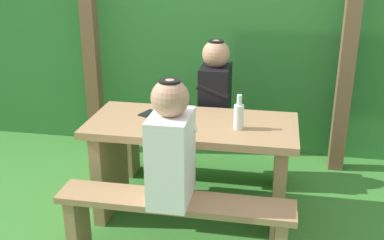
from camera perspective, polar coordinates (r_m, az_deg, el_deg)
name	(u,v)px	position (r m, az deg, el deg)	size (l,w,h in m)	color
ground_plane	(192,214)	(3.45, 0.00, -11.39)	(12.00, 12.00, 0.00)	#387C2E
hedge_backdrop	(224,42)	(4.72, 3.92, 9.46)	(6.40, 1.07, 1.82)	#2D732E
pergola_post_left	(90,33)	(4.23, -12.36, 10.33)	(0.12, 0.12, 2.20)	brown
pergola_post_right	(350,42)	(3.94, 18.66, 9.00)	(0.12, 0.12, 2.20)	brown
picnic_table	(192,153)	(3.21, 0.00, -4.01)	(1.40, 0.64, 0.71)	#9E7A51
bench_near	(175,217)	(2.82, -2.11, -11.79)	(1.40, 0.24, 0.44)	#9E7A51
bench_far	(205,144)	(3.78, 1.54, -2.89)	(1.40, 0.24, 0.44)	#9E7A51
person_white_shirt	(171,146)	(2.61, -2.58, -3.22)	(0.25, 0.35, 0.72)	white
person_black_coat	(215,90)	(3.61, 2.86, 3.66)	(0.25, 0.35, 0.72)	black
drinking_glass	(175,109)	(3.24, -2.12, 1.35)	(0.07, 0.07, 0.09)	silver
bottle_left	(239,115)	(2.99, 5.73, 0.56)	(0.06, 0.06, 0.23)	silver
cell_phone	(148,113)	(3.29, -5.39, 0.83)	(0.07, 0.14, 0.01)	black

